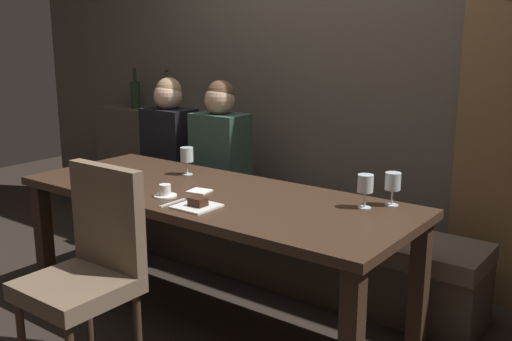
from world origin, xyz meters
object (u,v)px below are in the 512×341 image
diner_bearded (220,145)px  dessert_plate (197,205)px  wine_glass_end_right (393,182)px  wine_bottle_pale_label (167,96)px  wine_bottle_dark_red (135,94)px  espresso_cup (165,192)px  fork_on_table (172,203)px  wine_glass_center_back (365,184)px  dining_table (211,207)px  banquette_bench (284,245)px  chair_near_side (90,261)px  wine_glass_far_left (187,155)px  diner_redhead (169,137)px

diner_bearded → dessert_plate: size_ratio=4.26×
diner_bearded → wine_glass_end_right: bearing=-13.8°
wine_bottle_pale_label → wine_glass_end_right: wine_bottle_pale_label is taller
wine_bottle_dark_red → espresso_cup: size_ratio=2.72×
wine_bottle_dark_red → wine_bottle_pale_label: bearing=3.1°
dessert_plate → fork_on_table: bearing=-171.3°
diner_bearded → wine_glass_center_back: 1.37m
dining_table → diner_bearded: size_ratio=2.72×
banquette_bench → chair_near_side: 1.46m
wine_glass_far_left → espresso_cup: 0.49m
banquette_bench → diner_bearded: (-0.50, -0.03, 0.60)m
dining_table → wine_bottle_pale_label: wine_bottle_pale_label is taller
diner_bearded → espresso_cup: (0.38, -0.89, -0.07)m
dining_table → diner_bearded: 0.86m
dining_table → chair_near_side: chair_near_side is taller
wine_glass_end_right → dessert_plate: wine_glass_end_right is taller
chair_near_side → espresso_cup: size_ratio=8.17×
chair_near_side → wine_bottle_dark_red: bearing=132.9°
banquette_bench → wine_glass_end_right: bearing=-22.6°
banquette_bench → wine_bottle_dark_red: size_ratio=7.67×
dining_table → wine_glass_end_right: bearing=21.1°
dining_table → fork_on_table: 0.29m
diner_redhead → wine_bottle_pale_label: size_ratio=2.47×
banquette_bench → espresso_cup: (-0.12, -0.91, 0.54)m
dining_table → diner_redhead: (-0.98, 0.67, 0.18)m
diner_bearded → dessert_plate: 1.13m
wine_bottle_dark_red → wine_glass_end_right: wine_bottle_dark_red is taller
wine_glass_far_left → espresso_cup: size_ratio=1.37×
wine_bottle_pale_label → banquette_bench: bearing=-14.5°
wine_bottle_dark_red → dessert_plate: 2.29m
wine_bottle_pale_label → fork_on_table: size_ratio=1.92×
wine_glass_far_left → espresso_cup: bearing=-60.2°
dining_table → espresso_cup: size_ratio=18.33×
wine_glass_center_back → fork_on_table: (-0.79, -0.50, -0.11)m
dining_table → wine_glass_center_back: wine_glass_center_back is taller
wine_glass_far_left → fork_on_table: bearing=-53.6°
wine_bottle_pale_label → diner_redhead: bearing=-44.1°
espresso_cup → chair_near_side: bearing=-86.3°
chair_near_side → wine_glass_center_back: (0.88, 0.94, 0.30)m
diner_bearded → wine_bottle_dark_red: (-1.22, 0.36, 0.24)m
wine_glass_center_back → wine_glass_end_right: 0.15m
banquette_bench → fork_on_table: size_ratio=14.71×
banquette_bench → wine_glass_far_left: wine_glass_far_left is taller
chair_near_side → wine_bottle_dark_red: 2.45m
banquette_bench → diner_bearded: bearing=-177.1°
diner_redhead → wine_bottle_dark_red: (-0.74, 0.36, 0.24)m
diner_bearded → diner_redhead: bearing=179.9°
dessert_plate → dining_table: bearing=118.1°
wine_bottle_dark_red → wine_bottle_pale_label: size_ratio=1.00×
wine_glass_far_left → wine_glass_end_right: size_ratio=1.00×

